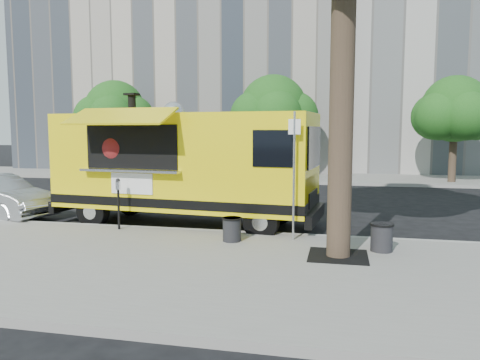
% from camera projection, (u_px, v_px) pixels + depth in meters
% --- Properties ---
extents(ground, '(120.00, 120.00, 0.00)m').
position_uv_depth(ground, '(242.00, 229.00, 12.87)').
color(ground, black).
rests_on(ground, ground).
extents(sidewalk, '(60.00, 6.00, 0.15)m').
position_uv_depth(sidewalk, '(199.00, 269.00, 8.98)').
color(sidewalk, gray).
rests_on(sidewalk, ground).
extents(curb, '(60.00, 0.14, 0.16)m').
position_uv_depth(curb, '(235.00, 234.00, 11.96)').
color(curb, '#999993').
rests_on(curb, ground).
extents(far_sidewalk, '(60.00, 5.00, 0.15)m').
position_uv_depth(far_sidewalk, '(293.00, 178.00, 25.98)').
color(far_sidewalk, gray).
rests_on(far_sidewalk, ground).
extents(building_left, '(22.00, 14.00, 24.00)m').
position_uv_depth(building_left, '(198.00, 4.00, 34.64)').
color(building_left, '#AC9E8F').
rests_on(building_left, ground).
extents(tree_well, '(1.20, 1.20, 0.02)m').
position_uv_depth(tree_well, '(338.00, 256.00, 9.59)').
color(tree_well, black).
rests_on(tree_well, sidewalk).
extents(far_tree_a, '(3.42, 3.42, 5.36)m').
position_uv_depth(far_tree_a, '(115.00, 111.00, 26.53)').
color(far_tree_a, '#33261C').
rests_on(far_tree_a, far_sidewalk).
extents(far_tree_b, '(3.60, 3.60, 5.50)m').
position_uv_depth(far_tree_b, '(273.00, 109.00, 25.01)').
color(far_tree_b, '#33261C').
rests_on(far_tree_b, far_sidewalk).
extents(far_tree_c, '(3.24, 3.24, 5.21)m').
position_uv_depth(far_tree_c, '(455.00, 109.00, 22.83)').
color(far_tree_c, '#33261C').
rests_on(far_tree_c, far_sidewalk).
extents(sign_post, '(0.28, 0.06, 3.00)m').
position_uv_depth(sign_post, '(294.00, 168.00, 10.84)').
color(sign_post, silver).
rests_on(sign_post, sidewalk).
extents(parking_meter, '(0.11, 0.11, 1.33)m').
position_uv_depth(parking_meter, '(118.00, 198.00, 12.09)').
color(parking_meter, black).
rests_on(parking_meter, sidewalk).
extents(food_truck, '(7.75, 3.85, 3.75)m').
position_uv_depth(food_truck, '(184.00, 164.00, 13.22)').
color(food_truck, yellow).
rests_on(food_truck, ground).
extents(trash_bin_left, '(0.46, 0.46, 0.55)m').
position_uv_depth(trash_bin_left, '(232.00, 229.00, 10.85)').
color(trash_bin_left, black).
rests_on(trash_bin_left, sidewalk).
extents(trash_bin_right, '(0.50, 0.50, 0.60)m').
position_uv_depth(trash_bin_right, '(382.00, 236.00, 9.95)').
color(trash_bin_right, black).
rests_on(trash_bin_right, sidewalk).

